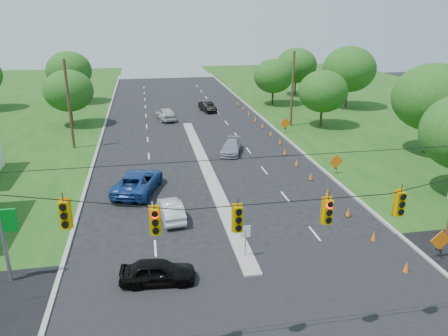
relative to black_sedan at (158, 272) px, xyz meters
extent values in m
plane|color=black|center=(4.97, -4.45, -0.66)|extent=(160.00, 160.00, 0.00)
cube|color=black|center=(4.97, -4.45, -0.66)|extent=(160.00, 14.00, 0.02)
cube|color=gray|center=(-5.13, 25.55, -0.66)|extent=(0.25, 110.00, 0.16)
cube|color=gray|center=(15.07, 25.55, -0.66)|extent=(0.25, 110.00, 0.16)
cube|color=gray|center=(4.97, 16.55, -0.66)|extent=(1.00, 34.00, 0.18)
cylinder|color=gray|center=(4.97, 1.55, 0.24)|extent=(0.06, 0.06, 1.80)
cube|color=white|center=(4.97, 1.55, 1.04)|extent=(0.55, 0.04, 0.70)
cylinder|color=black|center=(4.97, -5.45, 6.34)|extent=(24.00, 0.04, 0.04)
cube|color=#F5B400|center=(-3.03, -5.45, 6.09)|extent=(0.34, 0.24, 1.00)
cube|color=#F5B400|center=(-0.03, -5.45, 5.56)|extent=(0.34, 0.24, 1.00)
cube|color=#F5B400|center=(2.97, -5.45, 5.39)|extent=(0.34, 0.24, 1.00)
cube|color=#F5B400|center=(6.47, -5.45, 5.39)|extent=(0.34, 0.24, 1.00)
cube|color=#F5B400|center=(9.47, -5.45, 5.48)|extent=(0.34, 0.24, 1.00)
cylinder|color=#422D1C|center=(-7.53, 25.55, 3.84)|extent=(0.28, 0.28, 9.00)
cylinder|color=#422D1C|center=(17.47, 30.55, 3.84)|extent=(0.28, 0.28, 9.00)
cylinder|color=gray|center=(-7.53, 1.55, 1.34)|extent=(0.20, 0.20, 4.00)
cube|color=#007517|center=(-7.53, 1.55, 2.84)|extent=(1.60, 0.15, 1.20)
cone|color=orange|center=(13.15, -1.45, -0.31)|extent=(0.32, 0.32, 0.70)
cone|color=orange|center=(13.15, 2.05, -0.31)|extent=(0.32, 0.32, 0.70)
cone|color=orange|center=(13.15, 5.55, -0.31)|extent=(0.32, 0.32, 0.70)
cone|color=orange|center=(13.15, 9.05, -0.31)|extent=(0.32, 0.32, 0.70)
cone|color=orange|center=(13.15, 12.55, -0.31)|extent=(0.32, 0.32, 0.70)
cone|color=orange|center=(13.15, 16.05, -0.31)|extent=(0.32, 0.32, 0.70)
cone|color=orange|center=(13.15, 19.55, -0.31)|extent=(0.32, 0.32, 0.70)
cone|color=orange|center=(13.75, 23.05, -0.31)|extent=(0.32, 0.32, 0.70)
cone|color=orange|center=(13.75, 26.55, -0.31)|extent=(0.32, 0.32, 0.70)
cone|color=orange|center=(13.75, 30.05, -0.31)|extent=(0.32, 0.32, 0.70)
cone|color=orange|center=(13.75, 33.55, -0.31)|extent=(0.32, 0.32, 0.70)
cone|color=orange|center=(13.75, 37.05, -0.31)|extent=(0.32, 0.32, 0.70)
cone|color=orange|center=(13.75, 40.55, -0.31)|extent=(0.32, 0.32, 0.70)
cone|color=orange|center=(13.75, 44.05, -0.31)|extent=(0.32, 0.32, 0.70)
cube|color=black|center=(15.77, -0.45, -0.11)|extent=(0.06, 0.58, 0.26)
cube|color=black|center=(15.77, -0.45, -0.11)|extent=(0.06, 0.58, 0.26)
cube|color=orange|center=(15.77, -0.45, 0.49)|extent=(1.27, 0.05, 1.27)
cube|color=black|center=(15.77, 13.55, -0.11)|extent=(0.06, 0.58, 0.26)
cube|color=black|center=(15.77, 13.55, -0.11)|extent=(0.06, 0.58, 0.26)
cube|color=orange|center=(15.77, 13.55, 0.49)|extent=(1.27, 0.05, 1.27)
cube|color=black|center=(15.77, 27.55, -0.11)|extent=(0.06, 0.58, 0.26)
cube|color=black|center=(15.77, 27.55, -0.11)|extent=(0.06, 0.58, 0.26)
cube|color=orange|center=(15.77, 27.55, 0.49)|extent=(1.27, 0.05, 1.27)
cylinder|color=black|center=(-9.03, 35.55, 0.60)|extent=(0.28, 0.28, 2.52)
ellipsoid|color=#194C14|center=(-9.03, 35.55, 3.68)|extent=(5.88, 5.88, 5.04)
cylinder|color=black|center=(-11.03, 50.55, 0.78)|extent=(0.28, 0.28, 2.88)
ellipsoid|color=#194C14|center=(-11.03, 50.55, 4.30)|extent=(6.72, 6.72, 5.76)
cylinder|color=black|center=(26.97, 17.55, 0.96)|extent=(0.28, 0.28, 3.24)
ellipsoid|color=#194C14|center=(26.97, 17.55, 4.92)|extent=(7.56, 7.56, 6.48)
cylinder|color=black|center=(20.97, 29.55, 0.60)|extent=(0.28, 0.28, 2.52)
ellipsoid|color=#194C14|center=(20.97, 29.55, 3.68)|extent=(5.88, 5.88, 5.04)
cylinder|color=black|center=(28.97, 39.55, 0.96)|extent=(0.28, 0.28, 3.24)
ellipsoid|color=#194C14|center=(28.97, 39.55, 4.92)|extent=(7.56, 7.56, 6.48)
cylinder|color=black|center=(24.97, 50.55, 0.78)|extent=(0.28, 0.28, 2.88)
ellipsoid|color=#194C14|center=(24.97, 50.55, 4.30)|extent=(6.72, 6.72, 5.76)
cylinder|color=black|center=(18.97, 43.55, 0.60)|extent=(0.28, 0.28, 2.52)
ellipsoid|color=#194C14|center=(18.97, 43.55, 3.68)|extent=(5.88, 5.88, 5.04)
imported|color=black|center=(0.00, 0.00, 0.00)|extent=(4.01, 1.90, 1.32)
imported|color=silver|center=(1.19, 7.42, -0.01)|extent=(1.81, 4.10, 1.31)
imported|color=navy|center=(-1.01, 12.62, 0.18)|extent=(4.43, 6.65, 1.69)
imported|color=gray|center=(8.08, 21.01, -0.03)|extent=(3.07, 4.70, 1.27)
imported|color=#BEBEBE|center=(2.53, 36.58, 0.15)|extent=(2.74, 5.02, 1.62)
imported|color=black|center=(8.61, 40.75, 0.02)|extent=(2.20, 4.33, 1.36)
camera|label=1|loc=(-0.16, -19.58, 12.55)|focal=35.00mm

